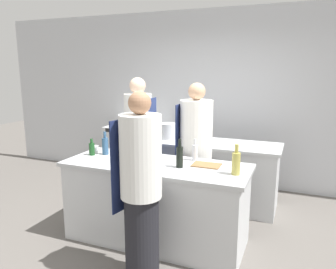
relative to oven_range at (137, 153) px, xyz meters
name	(u,v)px	position (x,y,z in m)	size (l,w,h in m)	color
ground_plane	(156,239)	(1.14, -1.76, -0.46)	(16.00, 16.00, 0.00)	#605B56
wall_back	(209,99)	(1.14, 0.37, 0.94)	(8.00, 0.06, 2.80)	silver
prep_counter	(156,202)	(1.14, -1.76, -0.02)	(2.00, 0.77, 0.89)	silver
pass_counter	(212,173)	(1.45, -0.55, -0.02)	(1.83, 0.68, 0.89)	silver
oven_range	(137,153)	(0.00, 0.00, 0.00)	(0.99, 0.64, 0.93)	silver
chef_at_prep_near	(141,189)	(1.29, -2.42, 0.39)	(0.41, 0.39, 1.70)	black
chef_at_stove	(139,145)	(0.60, -1.09, 0.43)	(0.38, 0.36, 1.77)	black
chef_at_pass_far	(195,154)	(1.38, -1.10, 0.39)	(0.42, 0.40, 1.72)	black
bottle_olive_oil	(124,146)	(0.60, -1.49, 0.50)	(0.07, 0.07, 0.20)	#5B2319
bottle_vinegar	(180,156)	(1.43, -1.79, 0.54)	(0.07, 0.07, 0.30)	black
bottle_wine	(105,145)	(0.44, -1.64, 0.53)	(0.07, 0.07, 0.27)	#2D5175
bottle_cooking_oil	(236,163)	(2.00, -1.81, 0.54)	(0.08, 0.08, 0.30)	#B2A84C
bottle_sauce	(92,149)	(0.31, -1.73, 0.50)	(0.07, 0.07, 0.20)	#19471E
bottle_water	(195,152)	(1.49, -1.49, 0.52)	(0.06, 0.06, 0.24)	silver
bowl_mixing_large	(139,157)	(0.90, -1.68, 0.45)	(0.18, 0.18, 0.05)	tan
bowl_prep_small	(152,160)	(1.11, -1.79, 0.46)	(0.25, 0.25, 0.07)	white
cup	(95,149)	(0.27, -1.61, 0.47)	(0.08, 0.08, 0.08)	white
cutting_board	(206,165)	(1.67, -1.63, 0.43)	(0.29, 0.20, 0.01)	olive
stockpot	(168,131)	(0.79, -0.54, 0.54)	(0.25, 0.25, 0.22)	silver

